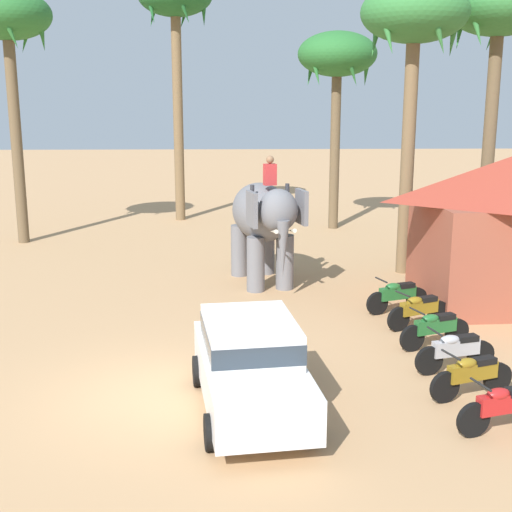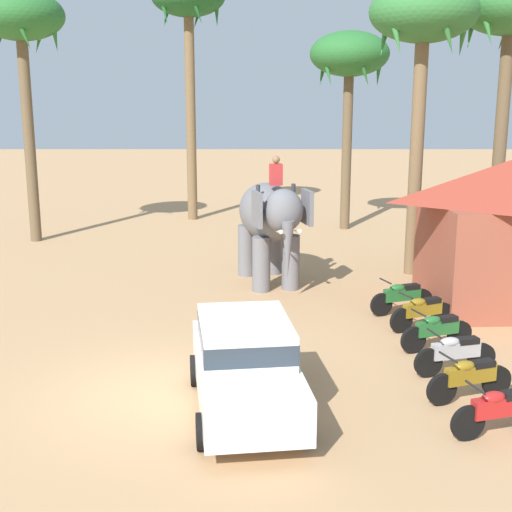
% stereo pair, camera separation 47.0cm
% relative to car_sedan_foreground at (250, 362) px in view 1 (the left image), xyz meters
% --- Properties ---
extents(ground_plane, '(120.00, 120.00, 0.00)m').
position_rel_car_sedan_foreground_xyz_m(ground_plane, '(-1.74, 0.75, -0.93)').
color(ground_plane, tan).
extents(car_sedan_foreground, '(2.27, 4.28, 1.70)m').
position_rel_car_sedan_foreground_xyz_m(car_sedan_foreground, '(0.00, 0.00, 0.00)').
color(car_sedan_foreground, white).
rests_on(car_sedan_foreground, ground).
extents(elephant_with_mahout, '(2.38, 4.02, 3.88)m').
position_rel_car_sedan_foreground_xyz_m(elephant_with_mahout, '(0.61, 8.54, 1.06)').
color(elephant_with_mahout, slate).
rests_on(elephant_with_mahout, ground).
extents(motorcycle_nearest_camera, '(1.76, 0.71, 0.94)m').
position_rel_car_sedan_foreground_xyz_m(motorcycle_nearest_camera, '(4.24, -0.96, -0.46)').
color(motorcycle_nearest_camera, black).
rests_on(motorcycle_nearest_camera, ground).
extents(motorcycle_second_in_row, '(1.73, 0.78, 0.94)m').
position_rel_car_sedan_foreground_xyz_m(motorcycle_second_in_row, '(4.15, 0.40, -0.46)').
color(motorcycle_second_in_row, black).
rests_on(motorcycle_second_in_row, ground).
extents(motorcycle_mid_row, '(1.77, 0.67, 0.94)m').
position_rel_car_sedan_foreground_xyz_m(motorcycle_mid_row, '(4.23, 1.64, -0.46)').
color(motorcycle_mid_row, black).
rests_on(motorcycle_mid_row, ground).
extents(motorcycle_fourth_in_row, '(1.73, 0.79, 0.94)m').
position_rel_car_sedan_foreground_xyz_m(motorcycle_fourth_in_row, '(4.21, 3.03, -0.46)').
color(motorcycle_fourth_in_row, black).
rests_on(motorcycle_fourth_in_row, ground).
extents(motorcycle_far_in_row, '(1.69, 0.87, 0.94)m').
position_rel_car_sedan_foreground_xyz_m(motorcycle_far_in_row, '(4.20, 4.40, -0.46)').
color(motorcycle_far_in_row, black).
rests_on(motorcycle_far_in_row, ground).
extents(motorcycle_end_of_row, '(1.73, 0.79, 0.94)m').
position_rel_car_sedan_foreground_xyz_m(motorcycle_end_of_row, '(3.97, 5.65, -0.46)').
color(motorcycle_end_of_row, black).
rests_on(motorcycle_end_of_row, ground).
extents(palm_tree_behind_elephant, '(3.20, 3.20, 10.56)m').
position_rel_car_sedan_foreground_xyz_m(palm_tree_behind_elephant, '(-2.69, 19.63, 8.29)').
color(palm_tree_behind_elephant, brown).
rests_on(palm_tree_behind_elephant, ground).
extents(palm_tree_near_hut, '(3.20, 3.20, 9.13)m').
position_rel_car_sedan_foreground_xyz_m(palm_tree_near_hut, '(8.13, 11.19, 7.00)').
color(palm_tree_near_hut, brown).
rests_on(palm_tree_near_hut, ground).
extents(palm_tree_left_of_road, '(3.20, 3.20, 8.04)m').
position_rel_car_sedan_foreground_xyz_m(palm_tree_left_of_road, '(3.95, 17.35, 5.98)').
color(palm_tree_left_of_road, brown).
rests_on(palm_tree_left_of_road, ground).
extents(palm_tree_far_back, '(3.20, 3.20, 9.24)m').
position_rel_car_sedan_foreground_xyz_m(palm_tree_far_back, '(-8.36, 14.84, 7.09)').
color(palm_tree_far_back, brown).
rests_on(palm_tree_far_back, ground).
extents(palm_tree_leaning_seaward, '(3.20, 3.20, 8.81)m').
position_rel_car_sedan_foreground_xyz_m(palm_tree_leaning_seaward, '(5.10, 9.81, 6.70)').
color(palm_tree_leaning_seaward, brown).
rests_on(palm_tree_leaning_seaward, ground).
extents(roadside_hut, '(5.17, 4.41, 4.00)m').
position_rel_car_sedan_foreground_xyz_m(roadside_hut, '(7.07, 6.42, 1.20)').
color(roadside_hut, '#994C38').
rests_on(roadside_hut, ground).
extents(signboard_yellow, '(1.00, 0.10, 2.40)m').
position_rel_car_sedan_foreground_xyz_m(signboard_yellow, '(5.47, 7.65, 0.76)').
color(signboard_yellow, '#4C4C51').
rests_on(signboard_yellow, ground).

